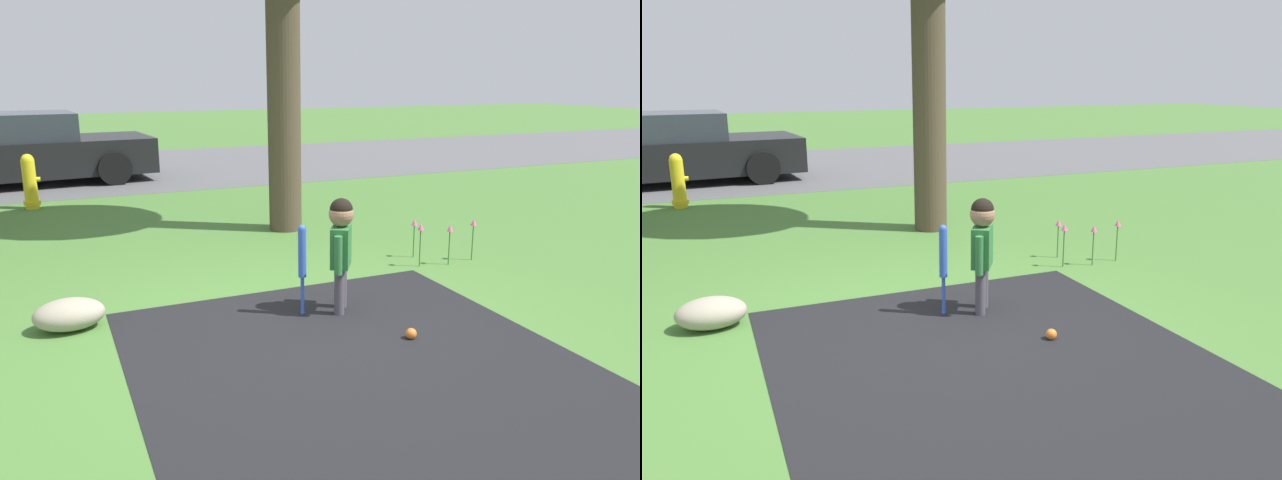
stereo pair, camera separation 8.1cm
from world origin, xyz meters
TOP-DOWN VIEW (x-y plane):
  - ground_plane at (0.00, 0.00)m, footprint 60.00×60.00m
  - street_strip at (0.00, 9.15)m, footprint 40.00×6.00m
  - child at (0.56, 0.33)m, footprint 0.25×0.32m
  - baseball_bat at (0.25, 0.37)m, footprint 0.06×0.06m
  - sports_ball at (0.78, -0.37)m, footprint 0.08×0.08m
  - fire_hydrant at (-1.68, 5.67)m, footprint 0.25×0.23m
  - parked_car at (-1.75, 8.01)m, footprint 4.20×2.15m
  - flower_bed at (2.05, 1.15)m, footprint 0.67×0.43m
  - edging_rock at (-1.42, 0.80)m, footprint 0.51×0.35m

SIDE VIEW (x-z plane):
  - ground_plane at x=0.00m, z-range 0.00..0.00m
  - street_strip at x=0.00m, z-range 0.00..0.01m
  - sports_ball at x=0.78m, z-range 0.00..0.08m
  - edging_rock at x=-1.42m, z-range 0.00..0.23m
  - flower_bed at x=2.05m, z-range 0.13..0.56m
  - fire_hydrant at x=-1.68m, z-range -0.01..0.76m
  - baseball_bat at x=0.25m, z-range 0.11..0.83m
  - parked_car at x=-1.75m, z-range -0.03..1.18m
  - child at x=0.56m, z-range 0.14..1.05m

